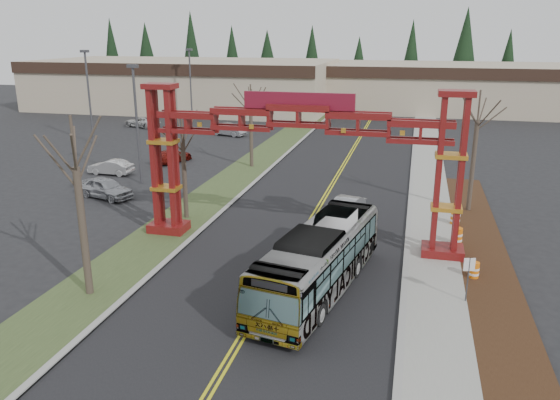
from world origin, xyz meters
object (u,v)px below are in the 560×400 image
(street_sign, at_px, (469,271))
(parked_car_mid_a, at_px, (172,156))
(retail_building_west, at_px, (186,84))
(bare_tree_right_far, at_px, (477,122))
(barrel_south, at_px, (474,271))
(parked_car_near_a, at_px, (105,188))
(parked_car_near_b, at_px, (111,167))
(barrel_north, at_px, (455,218))
(barrel_mid, at_px, (457,237))
(retail_building_east, at_px, (443,87))
(silver_sedan, at_px, (345,209))
(bare_tree_median_mid, at_px, (183,143))
(light_pole_near, at_px, (136,116))
(bare_tree_median_far, at_px, (251,109))
(bare_tree_median_near, at_px, (76,168))
(transit_bus, at_px, (319,260))
(light_pole_far, at_px, (190,80))
(gateway_arch, at_px, (298,141))
(parked_car_far_b, at_px, (142,122))
(light_pole_mid, at_px, (89,90))
(parked_car_far_a, at_px, (229,130))

(street_sign, bearing_deg, parked_car_mid_a, 137.34)
(parked_car_mid_a, bearing_deg, retail_building_west, -50.04)
(bare_tree_right_far, bearing_deg, barrel_south, -93.02)
(parked_car_mid_a, bearing_deg, parked_car_near_a, 109.28)
(parked_car_near_b, height_order, barrel_north, parked_car_near_b)
(retail_building_west, relative_size, parked_car_near_a, 10.34)
(parked_car_mid_a, bearing_deg, barrel_mid, 166.41)
(retail_building_east, relative_size, silver_sedan, 9.06)
(parked_car_near_b, bearing_deg, silver_sedan, 74.07)
(bare_tree_median_mid, bearing_deg, barrel_north, 9.02)
(silver_sedan, xyz_separation_m, light_pole_near, (-17.07, 4.88, 4.71))
(bare_tree_median_far, xyz_separation_m, street_sign, (16.84, -22.67, -3.65))
(barrel_north, bearing_deg, bare_tree_median_near, -140.69)
(barrel_mid, bearing_deg, silver_sedan, 155.25)
(silver_sedan, height_order, parked_car_mid_a, silver_sedan)
(transit_bus, relative_size, light_pole_far, 1.16)
(bare_tree_median_far, distance_m, bare_tree_right_far, 20.04)
(gateway_arch, height_order, barrel_south, gateway_arch)
(retail_building_west, relative_size, street_sign, 20.87)
(gateway_arch, xyz_separation_m, retail_building_west, (-30.00, 53.96, -2.22))
(retail_building_west, distance_m, parked_car_far_b, 19.37)
(parked_car_near_a, height_order, parked_car_near_b, parked_car_near_a)
(parked_car_near_b, bearing_deg, light_pole_mid, -140.12)
(light_pole_near, height_order, barrel_south, light_pole_near)
(bare_tree_median_far, bearing_deg, light_pole_far, 123.73)
(silver_sedan, bearing_deg, barrel_north, 17.49)
(bare_tree_median_mid, distance_m, street_sign, 18.94)
(light_pole_near, distance_m, barrel_south, 27.83)
(parked_car_far_b, bearing_deg, gateway_arch, 56.08)
(light_pole_near, xyz_separation_m, light_pole_mid, (-13.02, 13.87, 0.33))
(parked_car_near_a, height_order, light_pole_mid, light_pole_mid)
(retail_building_east, bearing_deg, barrel_south, -90.52)
(parked_car_near_a, height_order, barrel_north, parked_car_near_a)
(parked_car_near_a, xyz_separation_m, light_pole_far, (-7.88, 35.00, 4.82))
(light_pole_far, bearing_deg, parked_car_near_b, -80.93)
(parked_car_mid_a, bearing_deg, transit_bus, 146.66)
(parked_car_near_a, height_order, bare_tree_median_mid, bare_tree_median_mid)
(gateway_arch, relative_size, bare_tree_right_far, 2.24)
(parked_car_near_a, bearing_deg, bare_tree_right_far, -65.63)
(gateway_arch, height_order, bare_tree_right_far, gateway_arch)
(retail_building_east, bearing_deg, bare_tree_right_far, -90.00)
(parked_car_far_a, bearing_deg, silver_sedan, -131.18)
(light_pole_near, height_order, barrel_mid, light_pole_near)
(gateway_arch, distance_m, bare_tree_median_mid, 8.49)
(transit_bus, height_order, street_sign, transit_bus)
(parked_car_near_a, height_order, street_sign, street_sign)
(silver_sedan, bearing_deg, barrel_mid, -10.41)
(gateway_arch, xyz_separation_m, transit_bus, (2.22, -5.61, -4.42))
(parked_car_far_b, xyz_separation_m, bare_tree_median_far, (20.08, -17.55, 4.56))
(barrel_north, bearing_deg, retail_building_east, 88.94)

